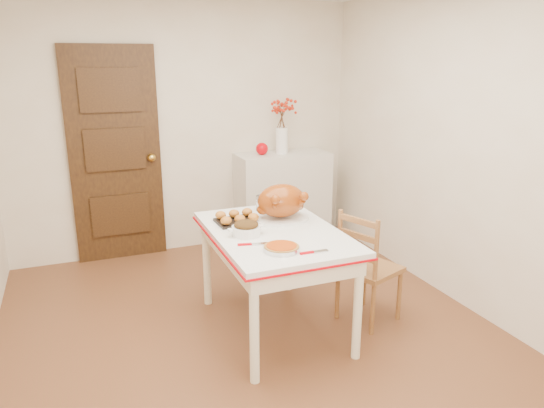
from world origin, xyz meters
name	(u,v)px	position (x,y,z in m)	size (l,w,h in m)	color
floor	(255,338)	(0.00, 0.00, 0.00)	(3.50, 4.00, 0.00)	brown
wall_back	(186,129)	(0.00, 2.00, 1.25)	(3.50, 0.00, 2.50)	silver
wall_front	(481,301)	(0.00, -2.00, 1.25)	(3.50, 0.00, 2.50)	silver
wall_right	(466,150)	(1.75, 0.00, 1.25)	(0.00, 4.00, 2.50)	silver
door_back	(115,156)	(-0.70, 1.97, 1.03)	(0.85, 0.06, 2.06)	black
sideboard	(283,198)	(0.97, 1.78, 0.49)	(0.97, 0.43, 0.97)	silver
kitchen_table	(275,280)	(0.19, 0.09, 0.38)	(0.88, 1.28, 0.77)	white
chair_oak	(370,266)	(0.91, -0.04, 0.44)	(0.39, 0.39, 0.87)	olive
berry_vase	(282,127)	(0.95, 1.78, 1.25)	(0.29, 0.29, 0.56)	white
apple	(262,149)	(0.73, 1.78, 1.04)	(0.13, 0.13, 0.13)	#C40009
turkey_platter	(281,203)	(0.32, 0.29, 0.90)	(0.42, 0.34, 0.27)	#8B320C
pumpkin_pie	(281,247)	(0.08, -0.29, 0.79)	(0.23, 0.23, 0.05)	#B13B09
stuffing_dish	(246,228)	(-0.03, 0.07, 0.82)	(0.25, 0.20, 0.10)	#422C0C
rolls_tray	(237,217)	(0.00, 0.36, 0.81)	(0.30, 0.23, 0.08)	#C67528
pie_server	(314,252)	(0.26, -0.39, 0.77)	(0.19, 0.05, 0.01)	silver
carving_knife	(257,244)	(-0.02, -0.13, 0.77)	(0.26, 0.06, 0.01)	silver
drinking_glass	(260,203)	(0.27, 0.58, 0.83)	(0.07, 0.07, 0.12)	white
shaker_pair	(294,202)	(0.54, 0.54, 0.82)	(0.10, 0.04, 0.10)	white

